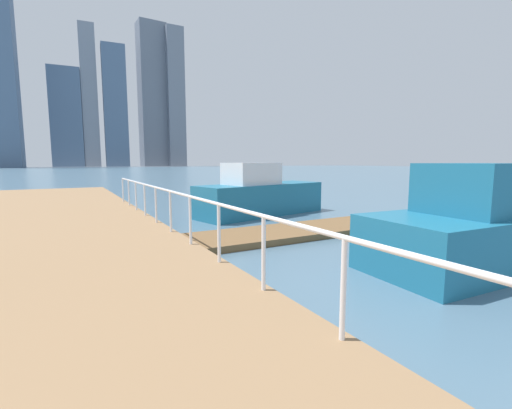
% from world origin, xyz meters
% --- Properties ---
extents(ground_plane, '(300.00, 300.00, 0.00)m').
position_xyz_m(ground_plane, '(0.00, 20.00, 0.00)').
color(ground_plane, slate).
extents(floating_dock, '(14.69, 2.00, 0.18)m').
position_xyz_m(floating_dock, '(3.84, 11.40, 0.09)').
color(floating_dock, brown).
rests_on(floating_dock, ground_plane).
extents(boardwalk_railing, '(0.06, 23.52, 1.08)m').
position_xyz_m(boardwalk_railing, '(-3.15, 7.77, 1.23)').
color(boardwalk_railing, white).
rests_on(boardwalk_railing, boardwalk).
extents(dock_piling_1, '(0.29, 0.29, 1.98)m').
position_xyz_m(dock_piling_1, '(13.90, 16.74, 0.99)').
color(dock_piling_1, brown).
rests_on(dock_piling_1, ground_plane).
extents(dock_piling_2, '(0.35, 0.35, 1.51)m').
position_xyz_m(dock_piling_2, '(1.88, 6.92, 0.76)').
color(dock_piling_2, brown).
rests_on(dock_piling_2, ground_plane).
extents(moored_boat_0, '(7.58, 2.74, 1.89)m').
position_xyz_m(moored_boat_0, '(15.61, 15.28, 0.68)').
color(moored_boat_0, '#1E6B8C').
rests_on(moored_boat_0, ground_plane).
extents(moored_boat_1, '(5.99, 2.98, 2.15)m').
position_xyz_m(moored_boat_1, '(1.59, 15.34, 0.82)').
color(moored_boat_1, '#1E6B8C').
rests_on(moored_boat_1, ground_plane).
extents(moored_boat_2, '(5.57, 2.49, 2.16)m').
position_xyz_m(moored_boat_2, '(2.20, 6.92, 0.80)').
color(moored_boat_2, '#1E6B8C').
rests_on(moored_boat_2, ground_plane).
extents(skyline_tower_1, '(7.99, 9.29, 77.07)m').
position_xyz_m(skyline_tower_1, '(-21.48, 164.32, 38.54)').
color(skyline_tower_1, slate).
rests_on(skyline_tower_1, ground_plane).
extents(skyline_tower_2, '(13.56, 11.00, 43.24)m').
position_xyz_m(skyline_tower_2, '(-1.99, 182.85, 21.62)').
color(skyline_tower_2, slate).
rests_on(skyline_tower_2, ground_plane).
extents(skyline_tower_3, '(7.79, 13.51, 62.96)m').
position_xyz_m(skyline_tower_3, '(8.10, 184.31, 31.48)').
color(skyline_tower_3, gray).
rests_on(skyline_tower_3, ground_plane).
extents(skyline_tower_4, '(10.78, 8.97, 55.12)m').
position_xyz_m(skyline_tower_4, '(18.21, 179.38, 27.56)').
color(skyline_tower_4, slate).
rests_on(skyline_tower_4, ground_plane).
extents(skyline_tower_5, '(13.40, 10.25, 70.18)m').
position_xyz_m(skyline_tower_5, '(37.11, 185.55, 35.09)').
color(skyline_tower_5, slate).
rests_on(skyline_tower_5, ground_plane).
extents(skyline_tower_6, '(8.70, 9.65, 68.50)m').
position_xyz_m(skyline_tower_6, '(47.21, 182.08, 34.25)').
color(skyline_tower_6, slate).
rests_on(skyline_tower_6, ground_plane).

